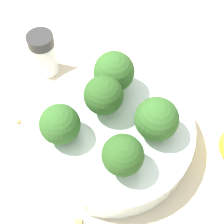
# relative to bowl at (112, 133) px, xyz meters

# --- Properties ---
(ground_plane) EXTENTS (3.00, 3.00, 0.00)m
(ground_plane) POSITION_rel_bowl_xyz_m (0.00, 0.00, -0.02)
(ground_plane) COLOR beige
(bowl) EXTENTS (0.23, 0.23, 0.05)m
(bowl) POSITION_rel_bowl_xyz_m (0.00, 0.00, 0.00)
(bowl) COLOR silver
(bowl) RESTS_ON ground_plane
(broccoli_floret_0) EXTENTS (0.05, 0.05, 0.06)m
(broccoli_floret_0) POSITION_rel_bowl_xyz_m (0.02, -0.02, 0.06)
(broccoli_floret_0) COLOR #84AD66
(broccoli_floret_0) RESTS_ON bowl
(broccoli_floret_1) EXTENTS (0.06, 0.06, 0.06)m
(broccoli_floret_1) POSITION_rel_bowl_xyz_m (-0.05, -0.02, 0.05)
(broccoli_floret_1) COLOR #8EB770
(broccoli_floret_1) RESTS_ON bowl
(broccoli_floret_2) EXTENTS (0.05, 0.05, 0.06)m
(broccoli_floret_2) POSITION_rel_bowl_xyz_m (-0.04, 0.05, 0.06)
(broccoli_floret_2) COLOR #7A9E5B
(broccoli_floret_2) RESTS_ON bowl
(broccoli_floret_3) EXTENTS (0.05, 0.05, 0.05)m
(broccoli_floret_3) POSITION_rel_bowl_xyz_m (0.05, 0.04, 0.05)
(broccoli_floret_3) COLOR #7A9E5B
(broccoli_floret_3) RESTS_ON bowl
(broccoli_floret_4) EXTENTS (0.06, 0.06, 0.07)m
(broccoli_floret_4) POSITION_rel_bowl_xyz_m (0.03, -0.06, 0.06)
(broccoli_floret_4) COLOR #84AD66
(broccoli_floret_4) RESTS_ON bowl
(pepper_shaker) EXTENTS (0.04, 0.04, 0.08)m
(pepper_shaker) POSITION_rel_bowl_xyz_m (0.16, -0.07, 0.02)
(pepper_shaker) COLOR silver
(pepper_shaker) RESTS_ON ground_plane
(almond_crumb_0) EXTENTS (0.01, 0.01, 0.01)m
(almond_crumb_0) POSITION_rel_bowl_xyz_m (-0.02, 0.12, -0.02)
(almond_crumb_0) COLOR #AD7F4C
(almond_crumb_0) RESTS_ON ground_plane
(almond_crumb_1) EXTENTS (0.00, 0.01, 0.01)m
(almond_crumb_1) POSITION_rel_bowl_xyz_m (0.14, -0.06, -0.02)
(almond_crumb_1) COLOR #AD7F4C
(almond_crumb_1) RESTS_ON ground_plane
(almond_crumb_2) EXTENTS (0.01, 0.01, 0.01)m
(almond_crumb_2) POSITION_rel_bowl_xyz_m (0.14, 0.04, -0.02)
(almond_crumb_2) COLOR olive
(almond_crumb_2) RESTS_ON ground_plane
(almond_crumb_3) EXTENTS (0.01, 0.01, 0.01)m
(almond_crumb_3) POSITION_rel_bowl_xyz_m (0.13, -0.00, -0.02)
(almond_crumb_3) COLOR tan
(almond_crumb_3) RESTS_ON ground_plane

